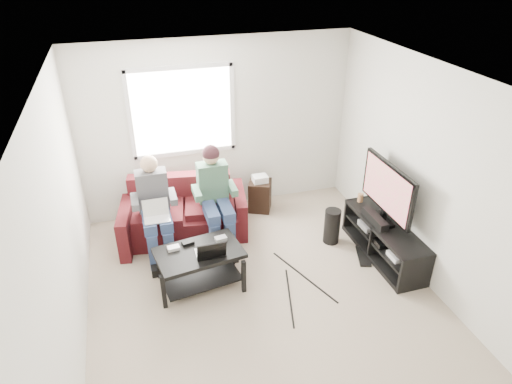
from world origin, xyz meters
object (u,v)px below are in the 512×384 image
tv_stand (384,242)px  end_table (260,194)px  tv (387,190)px  subwoofer (332,226)px  sofa (184,215)px  coffee_table (199,260)px

tv_stand → end_table: 2.02m
end_table → tv: bearing=-51.2°
tv_stand → end_table: end_table is taller
subwoofer → end_table: size_ratio=0.86×
tv → tv_stand: bearing=-88.5°
tv → sofa: bearing=154.4°
tv_stand → subwoofer: 0.72m
tv → subwoofer: bearing=142.7°
sofa → coffee_table: 1.15m
coffee_table → subwoofer: 1.95m
subwoofer → end_table: end_table is taller
subwoofer → end_table: bearing=121.9°
tv → end_table: tv is taller
sofa → tv_stand: (2.44, -1.27, -0.09)m
subwoofer → end_table: 1.32m
sofa → subwoofer: 2.07m
coffee_table → end_table: bearing=50.8°
coffee_table → subwoofer: size_ratio=2.16×
sofa → coffee_table: bearing=-89.7°
coffee_table → subwoofer: (1.91, 0.37, -0.12)m
subwoofer → tv_stand: bearing=-43.5°
tv_stand → sofa: bearing=152.6°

